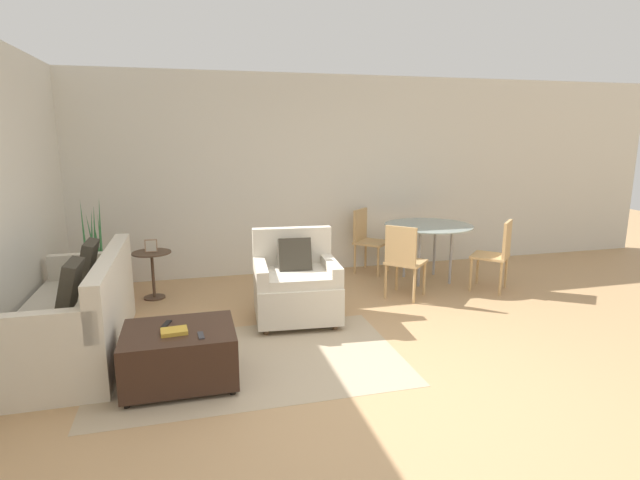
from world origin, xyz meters
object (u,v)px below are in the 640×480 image
object	(u,v)px
ottoman	(180,354)
couch	(79,319)
dining_chair_near_right	(498,251)
armchair	(296,286)
book_stack	(174,331)
side_table	(152,266)
tv_remote_secondary	(166,324)
potted_plant	(99,282)
dining_chair_far_left	(366,236)
dining_chair_near_left	(403,257)
dining_table	(428,231)
tv_remote_primary	(201,335)
picture_frame	(151,246)

from	to	relation	value
ottoman	couch	bearing A→B (deg)	137.44
couch	dining_chair_near_right	world-z (taller)	couch
armchair	book_stack	bearing A→B (deg)	-135.15
side_table	tv_remote_secondary	bearing A→B (deg)	-83.73
tv_remote_secondary	side_table	bearing A→B (deg)	96.27
potted_plant	tv_remote_secondary	bearing A→B (deg)	-68.42
ottoman	dining_chair_near_right	xyz separation A→B (m)	(3.83, 1.47, 0.27)
tv_remote_secondary	dining_chair_far_left	bearing A→B (deg)	44.61
dining_chair_near_left	couch	bearing A→B (deg)	-169.05
dining_chair_near_right	armchair	bearing A→B (deg)	-172.75
couch	dining_table	bearing A→B (deg)	17.73
ottoman	tv_remote_secondary	world-z (taller)	tv_remote_secondary
couch	tv_remote_primary	bearing A→B (deg)	-43.24
book_stack	picture_frame	world-z (taller)	picture_frame
picture_frame	potted_plant	bearing A→B (deg)	-179.37
dining_chair_near_right	dining_chair_far_left	xyz separation A→B (m)	(-1.27, 1.27, 0.00)
couch	potted_plant	bearing A→B (deg)	92.30
tv_remote_primary	dining_chair_near_left	size ratio (longest dim) A/B	0.15
armchair	dining_table	size ratio (longest dim) A/B	0.81
armchair	couch	bearing A→B (deg)	-170.97
book_stack	couch	bearing A→B (deg)	134.07
dining_chair_near_left	dining_chair_far_left	distance (m)	1.27
dining_chair_near_left	dining_chair_near_right	size ratio (longest dim) A/B	1.00
potted_plant	ottoman	bearing A→B (deg)	-67.41
picture_frame	dining_chair_far_left	xyz separation A→B (m)	(2.89, 0.49, -0.13)
ottoman	tv_remote_secondary	size ratio (longest dim) A/B	5.20
armchair	ottoman	world-z (taller)	armchair
ottoman	dining_chair_near_left	size ratio (longest dim) A/B	0.96
tv_remote_primary	side_table	size ratio (longest dim) A/B	0.24
tv_remote_primary	dining_chair_near_left	distance (m)	2.90
couch	armchair	xyz separation A→B (m)	(2.06, 0.33, 0.05)
armchair	book_stack	size ratio (longest dim) A/B	4.52
couch	potted_plant	size ratio (longest dim) A/B	1.57
armchair	dining_chair_far_left	xyz separation A→B (m)	(1.38, 1.61, 0.15)
side_table	dining_chair_far_left	size ratio (longest dim) A/B	0.64
dining_table	dining_chair_near_left	bearing A→B (deg)	-135.00
tv_remote_primary	dining_table	xyz separation A→B (m)	(3.03, 2.28, 0.23)
ottoman	tv_remote_secondary	distance (m)	0.26
picture_frame	dining_chair_near_right	bearing A→B (deg)	-10.66
potted_plant	side_table	distance (m)	0.62
side_table	dining_chair_far_left	xyz separation A→B (m)	(2.89, 0.49, 0.11)
dining_table	dining_chair_near_right	distance (m)	0.92
dining_table	picture_frame	bearing A→B (deg)	177.63
picture_frame	dining_chair_far_left	bearing A→B (deg)	9.65
book_stack	picture_frame	xyz separation A→B (m)	(-0.30, 2.32, 0.18)
couch	ottoman	distance (m)	1.19
dining_chair_near_right	dining_chair_far_left	distance (m)	1.80
book_stack	dining_chair_far_left	size ratio (longest dim) A/B	0.23
dining_chair_far_left	tv_remote_secondary	bearing A→B (deg)	-135.39
couch	dining_table	distance (m)	4.29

